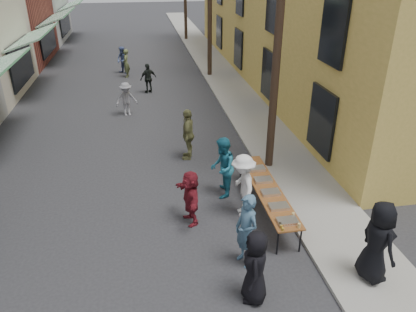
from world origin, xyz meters
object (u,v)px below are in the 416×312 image
object	(u,v)px
serving_table	(267,189)
server	(378,242)
guest_front_a	(255,267)
catering_tray_sausage	(287,221)
utility_pole_near	(278,34)
guest_front_c	(222,168)

from	to	relation	value
serving_table	server	size ratio (longest dim) A/B	2.06
guest_front_a	catering_tray_sausage	bearing A→B (deg)	155.57
utility_pole_near	server	size ratio (longest dim) A/B	4.62
guest_front_c	server	bearing A→B (deg)	47.16
utility_pole_near	serving_table	size ratio (longest dim) A/B	2.25
utility_pole_near	guest_front_a	world-z (taller)	utility_pole_near
serving_table	server	xyz separation A→B (m)	(1.49, -3.07, 0.36)
utility_pole_near	guest_front_c	bearing A→B (deg)	-142.27
utility_pole_near	serving_table	bearing A→B (deg)	-109.00
catering_tray_sausage	guest_front_a	xyz separation A→B (m)	(-1.23, -1.50, 0.06)
catering_tray_sausage	guest_front_c	xyz separation A→B (m)	(-1.07, 2.70, 0.15)
serving_table	guest_front_a	xyz separation A→B (m)	(-1.23, -3.15, 0.14)
utility_pole_near	guest_front_c	size ratio (longest dim) A/B	4.79
catering_tray_sausage	utility_pole_near	bearing A→B (deg)	78.16
utility_pole_near	guest_front_a	size ratio (longest dim) A/B	5.29
utility_pole_near	serving_table	distance (m)	4.66
server	guest_front_c	bearing A→B (deg)	23.95
catering_tray_sausage	server	bearing A→B (deg)	-43.61
guest_front_a	server	xyz separation A→B (m)	(2.73, 0.08, 0.22)
guest_front_c	server	size ratio (longest dim) A/B	0.96
serving_table	guest_front_a	distance (m)	3.39
utility_pole_near	catering_tray_sausage	distance (m)	5.69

